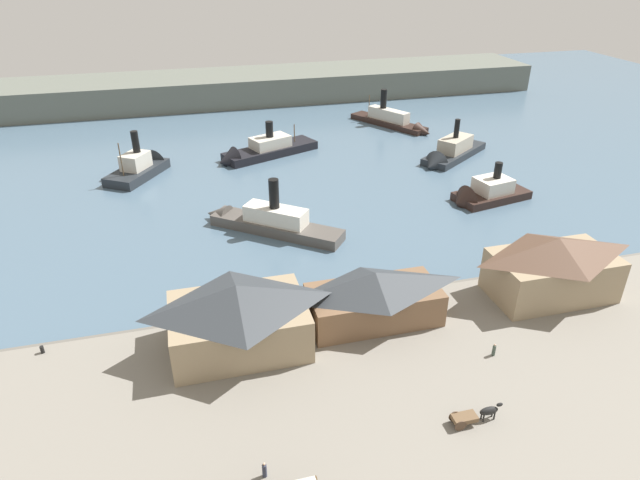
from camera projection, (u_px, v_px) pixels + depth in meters
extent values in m
plane|color=slate|center=(365.00, 287.00, 78.37)|extent=(320.00, 320.00, 0.00)
cube|color=gray|center=(432.00, 390.00, 59.39)|extent=(110.00, 36.00, 1.20)
cube|color=#666159|center=(374.00, 298.00, 75.07)|extent=(110.00, 0.80, 1.00)
cube|color=#998466|center=(239.00, 326.00, 63.84)|extent=(15.52, 10.67, 5.56)
pyramid|color=#33383D|center=(237.00, 296.00, 61.84)|extent=(15.83, 11.20, 2.83)
cube|color=brown|center=(374.00, 305.00, 68.61)|extent=(16.31, 7.53, 4.40)
pyramid|color=#33383D|center=(375.00, 281.00, 66.97)|extent=(16.64, 7.91, 2.50)
cube|color=#998466|center=(551.00, 275.00, 73.19)|extent=(15.96, 8.80, 5.98)
pyramid|color=brown|center=(558.00, 247.00, 71.15)|extent=(16.28, 9.24, 2.57)
cube|color=brown|center=(464.00, 418.00, 54.07)|extent=(2.46, 1.31, 0.50)
cylinder|color=#4C3828|center=(454.00, 416.00, 54.58)|extent=(1.20, 0.10, 1.20)
cylinder|color=#4C3828|center=(460.00, 426.00, 53.47)|extent=(1.20, 0.10, 1.20)
ellipsoid|color=black|center=(489.00, 411.00, 54.54)|extent=(2.00, 0.70, 0.90)
ellipsoid|color=black|center=(500.00, 405.00, 54.52)|extent=(0.70, 0.32, 0.44)
cylinder|color=black|center=(492.00, 413.00, 55.13)|extent=(0.16, 0.16, 1.00)
cylinder|color=black|center=(494.00, 416.00, 54.79)|extent=(0.16, 0.16, 1.00)
cylinder|color=black|center=(482.00, 415.00, 54.86)|extent=(0.16, 0.16, 1.00)
cylinder|color=black|center=(484.00, 418.00, 54.52)|extent=(0.16, 0.16, 1.00)
cylinder|color=#3D4C42|center=(494.00, 350.00, 63.25)|extent=(0.40, 0.40, 1.36)
sphere|color=#CCA889|center=(495.00, 345.00, 62.87)|extent=(0.25, 0.25, 0.25)
cylinder|color=#33384C|center=(265.00, 471.00, 48.83)|extent=(0.42, 0.42, 1.42)
sphere|color=#CCA889|center=(264.00, 464.00, 48.43)|extent=(0.26, 0.26, 0.26)
cylinder|color=black|center=(42.00, 350.00, 63.73)|extent=(0.44, 0.44, 0.90)
cube|color=#23282D|center=(137.00, 173.00, 114.52)|extent=(13.47, 15.79, 1.93)
cone|color=#23282D|center=(157.00, 161.00, 120.60)|extent=(6.38, 5.43, 5.91)
cube|color=beige|center=(136.00, 161.00, 113.30)|extent=(6.56, 7.01, 3.19)
cylinder|color=black|center=(135.00, 142.00, 112.29)|extent=(1.48, 1.48, 4.42)
cylinder|color=brown|center=(121.00, 160.00, 108.80)|extent=(0.24, 0.24, 6.77)
cube|color=black|center=(388.00, 123.00, 146.98)|extent=(15.44, 22.19, 1.34)
cone|color=black|center=(423.00, 132.00, 139.81)|extent=(5.68, 5.66, 4.19)
cube|color=beige|center=(389.00, 115.00, 145.96)|extent=(8.42, 11.83, 2.96)
cylinder|color=black|center=(384.00, 99.00, 145.31)|extent=(1.64, 1.64, 4.91)
cylinder|color=brown|center=(369.00, 105.00, 149.64)|extent=(0.24, 0.24, 5.55)
cube|color=#514C47|center=(276.00, 227.00, 92.64)|extent=(21.14, 18.24, 1.83)
cone|color=#514C47|center=(218.00, 215.00, 96.80)|extent=(5.92, 5.92, 4.23)
cube|color=silver|center=(276.00, 215.00, 91.55)|extent=(10.57, 9.49, 2.75)
cylinder|color=black|center=(274.00, 194.00, 89.76)|extent=(1.68, 1.68, 4.99)
cube|color=black|center=(271.00, 151.00, 126.46)|extent=(23.12, 14.40, 1.85)
cone|color=black|center=(228.00, 161.00, 120.54)|extent=(5.91, 6.85, 5.75)
cube|color=beige|center=(270.00, 142.00, 125.43)|extent=(9.96, 7.94, 2.47)
cylinder|color=black|center=(269.00, 129.00, 123.95)|extent=(1.70, 1.70, 3.53)
cylinder|color=brown|center=(294.00, 133.00, 128.59)|extent=(0.24, 0.24, 4.12)
cube|color=black|center=(491.00, 196.00, 104.57)|extent=(15.25, 9.26, 1.55)
cone|color=black|center=(461.00, 202.00, 101.84)|extent=(3.67, 6.36, 5.98)
cube|color=silver|center=(493.00, 185.00, 103.55)|extent=(7.20, 6.25, 2.74)
cylinder|color=black|center=(498.00, 170.00, 102.42)|extent=(1.42, 1.42, 3.03)
cube|color=#23282D|center=(454.00, 154.00, 125.26)|extent=(19.56, 16.41, 1.56)
cone|color=#23282D|center=(433.00, 166.00, 118.62)|extent=(6.09, 6.55, 5.52)
cube|color=#B2A893|center=(455.00, 144.00, 124.15)|extent=(9.75, 8.74, 3.10)
cylinder|color=black|center=(457.00, 128.00, 122.28)|extent=(1.17, 1.17, 4.15)
cube|color=#60665B|center=(250.00, 86.00, 169.97)|extent=(180.00, 24.00, 8.00)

